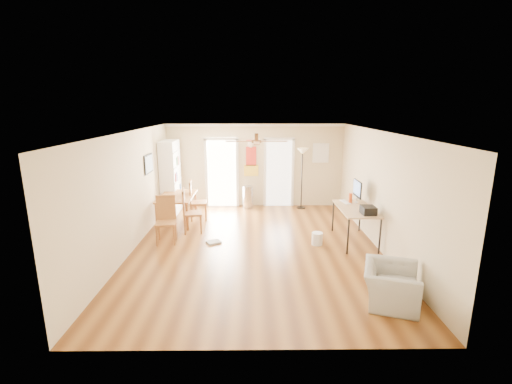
{
  "coord_description": "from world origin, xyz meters",
  "views": [
    {
      "loc": [
        -0.08,
        -7.56,
        3.13
      ],
      "look_at": [
        0.0,
        0.6,
        1.15
      ],
      "focal_mm": 24.95,
      "sensor_mm": 36.0,
      "label": 1
    }
  ],
  "objects_px": {
    "dining_chair_near": "(166,220)",
    "torchiere_lamp": "(302,179)",
    "printer": "(368,210)",
    "dining_chair_right_b": "(192,211)",
    "bookshelf": "(171,177)",
    "trash_can": "(248,197)",
    "wastebasket_a": "(317,239)",
    "dining_chair_right_a": "(198,200)",
    "dining_table": "(178,209)",
    "computer_desk": "(355,225)",
    "armchair": "(391,285)"
  },
  "relations": [
    {
      "from": "dining_table",
      "to": "trash_can",
      "type": "bearing_deg",
      "value": 35.39
    },
    {
      "from": "wastebasket_a",
      "to": "dining_chair_right_b",
      "type": "bearing_deg",
      "value": 163.53
    },
    {
      "from": "printer",
      "to": "armchair",
      "type": "relative_size",
      "value": 0.35
    },
    {
      "from": "dining_chair_right_a",
      "to": "wastebasket_a",
      "type": "distance_m",
      "value": 3.59
    },
    {
      "from": "dining_table",
      "to": "armchair",
      "type": "xyz_separation_m",
      "value": [
        4.3,
        -4.2,
        -0.07
      ]
    },
    {
      "from": "dining_chair_near",
      "to": "wastebasket_a",
      "type": "distance_m",
      "value": 3.54
    },
    {
      "from": "computer_desk",
      "to": "armchair",
      "type": "distance_m",
      "value": 2.7
    },
    {
      "from": "bookshelf",
      "to": "wastebasket_a",
      "type": "relative_size",
      "value": 7.44
    },
    {
      "from": "dining_chair_right_b",
      "to": "trash_can",
      "type": "relative_size",
      "value": 1.57
    },
    {
      "from": "bookshelf",
      "to": "trash_can",
      "type": "height_order",
      "value": "bookshelf"
    },
    {
      "from": "printer",
      "to": "computer_desk",
      "type": "bearing_deg",
      "value": 104.36
    },
    {
      "from": "dining_table",
      "to": "trash_can",
      "type": "height_order",
      "value": "dining_table"
    },
    {
      "from": "dining_chair_right_b",
      "to": "bookshelf",
      "type": "bearing_deg",
      "value": 17.88
    },
    {
      "from": "dining_chair_right_a",
      "to": "dining_chair_right_b",
      "type": "relative_size",
      "value": 0.99
    },
    {
      "from": "bookshelf",
      "to": "dining_chair_right_b",
      "type": "bearing_deg",
      "value": -66.4
    },
    {
      "from": "printer",
      "to": "wastebasket_a",
      "type": "height_order",
      "value": "printer"
    },
    {
      "from": "computer_desk",
      "to": "printer",
      "type": "relative_size",
      "value": 4.53
    },
    {
      "from": "dining_chair_near",
      "to": "torchiere_lamp",
      "type": "relative_size",
      "value": 0.58
    },
    {
      "from": "trash_can",
      "to": "torchiere_lamp",
      "type": "relative_size",
      "value": 0.37
    },
    {
      "from": "wastebasket_a",
      "to": "dining_table",
      "type": "bearing_deg",
      "value": 154.55
    },
    {
      "from": "dining_chair_right_a",
      "to": "printer",
      "type": "relative_size",
      "value": 3.25
    },
    {
      "from": "dining_table",
      "to": "printer",
      "type": "height_order",
      "value": "printer"
    },
    {
      "from": "dining_chair_right_a",
      "to": "computer_desk",
      "type": "distance_m",
      "value": 4.28
    },
    {
      "from": "dining_chair_right_a",
      "to": "torchiere_lamp",
      "type": "distance_m",
      "value": 3.26
    },
    {
      "from": "bookshelf",
      "to": "printer",
      "type": "height_order",
      "value": "bookshelf"
    },
    {
      "from": "dining_chair_right_b",
      "to": "wastebasket_a",
      "type": "xyz_separation_m",
      "value": [
        3.01,
        -0.89,
        -0.41
      ]
    },
    {
      "from": "dining_chair_right_a",
      "to": "dining_chair_right_b",
      "type": "height_order",
      "value": "dining_chair_right_b"
    },
    {
      "from": "dining_chair_right_b",
      "to": "torchiere_lamp",
      "type": "distance_m",
      "value": 3.74
    },
    {
      "from": "computer_desk",
      "to": "printer",
      "type": "distance_m",
      "value": 0.7
    },
    {
      "from": "bookshelf",
      "to": "dining_table",
      "type": "distance_m",
      "value": 1.24
    },
    {
      "from": "dining_table",
      "to": "torchiere_lamp",
      "type": "bearing_deg",
      "value": 20.31
    },
    {
      "from": "dining_chair_near",
      "to": "armchair",
      "type": "distance_m",
      "value": 5.02
    },
    {
      "from": "dining_chair_right_b",
      "to": "wastebasket_a",
      "type": "height_order",
      "value": "dining_chair_right_b"
    },
    {
      "from": "dining_chair_right_a",
      "to": "dining_table",
      "type": "bearing_deg",
      "value": 105.54
    },
    {
      "from": "bookshelf",
      "to": "torchiere_lamp",
      "type": "distance_m",
      "value": 3.98
    },
    {
      "from": "dining_chair_right_b",
      "to": "computer_desk",
      "type": "distance_m",
      "value": 3.98
    },
    {
      "from": "bookshelf",
      "to": "torchiere_lamp",
      "type": "xyz_separation_m",
      "value": [
        3.96,
        0.38,
        -0.13
      ]
    },
    {
      "from": "dining_chair_right_a",
      "to": "dining_chair_right_b",
      "type": "distance_m",
      "value": 1.03
    },
    {
      "from": "bookshelf",
      "to": "dining_chair_near",
      "type": "distance_m",
      "value": 2.58
    },
    {
      "from": "dining_table",
      "to": "dining_chair_right_b",
      "type": "relative_size",
      "value": 1.36
    },
    {
      "from": "trash_can",
      "to": "armchair",
      "type": "height_order",
      "value": "trash_can"
    },
    {
      "from": "bookshelf",
      "to": "trash_can",
      "type": "xyz_separation_m",
      "value": [
        2.28,
        0.41,
        -0.72
      ]
    },
    {
      "from": "trash_can",
      "to": "wastebasket_a",
      "type": "relative_size",
      "value": 2.44
    },
    {
      "from": "trash_can",
      "to": "torchiere_lamp",
      "type": "bearing_deg",
      "value": -1.21
    },
    {
      "from": "armchair",
      "to": "dining_table",
      "type": "bearing_deg",
      "value": 65.01
    },
    {
      "from": "printer",
      "to": "dining_chair_right_b",
      "type": "bearing_deg",
      "value": 162.34
    },
    {
      "from": "dining_chair_right_a",
      "to": "computer_desk",
      "type": "bearing_deg",
      "value": -120.59
    },
    {
      "from": "torchiere_lamp",
      "to": "wastebasket_a",
      "type": "height_order",
      "value": "torchiere_lamp"
    },
    {
      "from": "dining_chair_right_a",
      "to": "trash_can",
      "type": "height_order",
      "value": "dining_chair_right_a"
    },
    {
      "from": "dining_table",
      "to": "dining_chair_right_a",
      "type": "relative_size",
      "value": 1.36
    }
  ]
}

